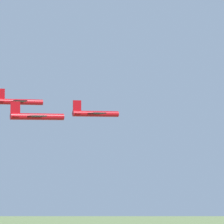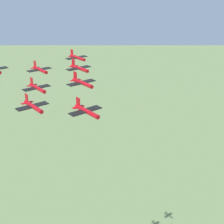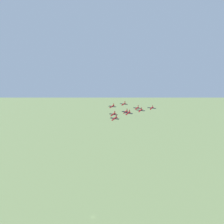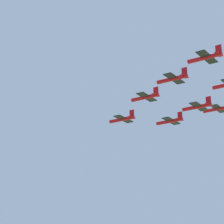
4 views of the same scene
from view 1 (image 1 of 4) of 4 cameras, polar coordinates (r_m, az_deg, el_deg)
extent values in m
cylinder|color=#B20C14|center=(100.15, -1.76, -0.20)|extent=(7.67, 6.57, 1.10)
cube|color=black|center=(99.95, -2.08, -0.19)|extent=(7.20, 8.03, 0.18)
cube|color=#B20C14|center=(99.05, -3.78, 0.63)|extent=(1.33, 1.13, 2.20)
cube|color=#B20C14|center=(98.99, -3.78, -0.17)|extent=(2.89, 3.18, 0.12)
cylinder|color=#B20C14|center=(104.25, -9.89, 1.08)|extent=(7.67, 6.57, 1.10)
cube|color=black|center=(104.14, -10.22, 1.08)|extent=(7.20, 8.03, 0.18)
cube|color=#B20C14|center=(103.69, -11.90, 1.87)|extent=(1.33, 1.13, 2.20)
cube|color=#B20C14|center=(103.60, -11.91, 1.11)|extent=(2.89, 3.18, 0.12)
cylinder|color=#B20C14|center=(89.19, -8.03, -0.50)|extent=(7.67, 6.57, 1.10)
cube|color=black|center=(89.06, -8.40, -0.49)|extent=(7.20, 8.03, 0.18)
cube|color=#B20C14|center=(88.49, -10.36, 0.42)|extent=(1.33, 1.13, 2.20)
cube|color=#B20C14|center=(88.43, -10.37, -0.47)|extent=(2.89, 3.18, 0.12)
camera|label=2|loc=(110.78, 36.76, 15.13)|focal=50.00mm
camera|label=3|loc=(232.90, 24.97, 11.25)|focal=28.00mm
camera|label=4|loc=(240.35, -34.21, -13.56)|focal=85.00mm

